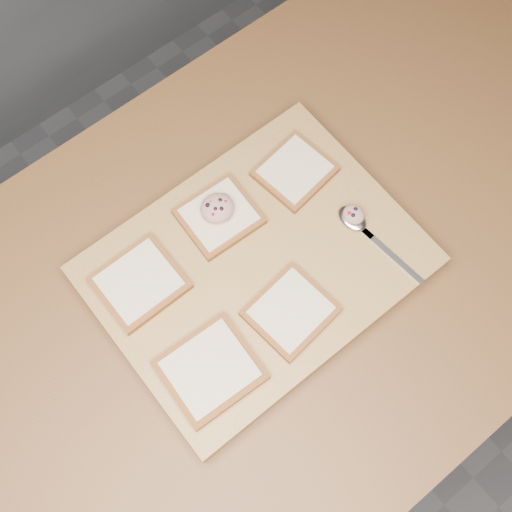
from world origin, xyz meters
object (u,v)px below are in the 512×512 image
(cutting_board, at_px, (256,267))
(bread_far_center, at_px, (219,216))
(tuna_salad_dollop, at_px, (217,208))
(spoon, at_px, (358,224))

(cutting_board, distance_m, bread_far_center, 0.10)
(bread_far_center, xyz_separation_m, tuna_salad_dollop, (0.00, 0.00, 0.02))
(bread_far_center, bearing_deg, spoon, -41.84)
(cutting_board, bearing_deg, tuna_salad_dollop, 88.27)
(bread_far_center, bearing_deg, tuna_salad_dollop, 74.62)
(spoon, bearing_deg, tuna_salad_dollop, 137.03)
(bread_far_center, relative_size, tuna_salad_dollop, 2.20)
(bread_far_center, bearing_deg, cutting_board, -91.04)
(cutting_board, bearing_deg, spoon, -17.13)
(cutting_board, height_order, tuna_salad_dollop, tuna_salad_dollop)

